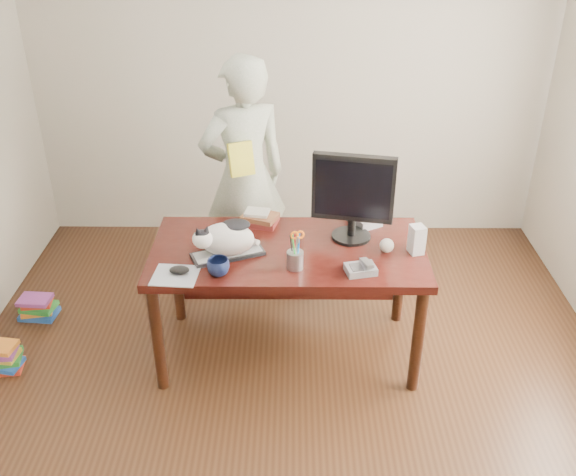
# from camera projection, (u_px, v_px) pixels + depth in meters

# --- Properties ---
(room) EXTENTS (4.50, 4.50, 4.50)m
(room) POSITION_uv_depth(u_px,v_px,m) (287.00, 202.00, 2.92)
(room) COLOR black
(room) RESTS_ON ground
(desk) EXTENTS (1.60, 0.80, 0.75)m
(desk) POSITION_uv_depth(u_px,v_px,m) (288.00, 263.00, 3.88)
(desk) COLOR black
(desk) RESTS_ON ground
(keyboard) EXTENTS (0.44, 0.30, 0.02)m
(keyboard) POSITION_uv_depth(u_px,v_px,m) (228.00, 254.00, 3.67)
(keyboard) COLOR black
(keyboard) RESTS_ON desk
(cat) EXTENTS (0.38, 0.30, 0.23)m
(cat) POSITION_uv_depth(u_px,v_px,m) (225.00, 238.00, 3.61)
(cat) COLOR white
(cat) RESTS_ON keyboard
(monitor) EXTENTS (0.48, 0.27, 0.54)m
(monitor) POSITION_uv_depth(u_px,v_px,m) (353.00, 193.00, 3.69)
(monitor) COLOR black
(monitor) RESTS_ON desk
(pen_cup) EXTENTS (0.11, 0.11, 0.23)m
(pen_cup) POSITION_uv_depth(u_px,v_px,m) (295.00, 258.00, 3.53)
(pen_cup) COLOR #96979C
(pen_cup) RESTS_ON desk
(mousepad) EXTENTS (0.26, 0.24, 0.01)m
(mousepad) POSITION_uv_depth(u_px,v_px,m) (175.00, 275.00, 3.49)
(mousepad) COLOR #ABB1B8
(mousepad) RESTS_ON desk
(mouse) EXTENTS (0.12, 0.08, 0.04)m
(mouse) POSITION_uv_depth(u_px,v_px,m) (179.00, 270.00, 3.49)
(mouse) COLOR black
(mouse) RESTS_ON mousepad
(coffee_mug) EXTENTS (0.17, 0.17, 0.10)m
(coffee_mug) POSITION_uv_depth(u_px,v_px,m) (218.00, 267.00, 3.48)
(coffee_mug) COLOR black
(coffee_mug) RESTS_ON desk
(phone) EXTENTS (0.18, 0.16, 0.07)m
(phone) POSITION_uv_depth(u_px,v_px,m) (361.00, 268.00, 3.51)
(phone) COLOR slate
(phone) RESTS_ON desk
(speaker) EXTENTS (0.10, 0.10, 0.17)m
(speaker) POSITION_uv_depth(u_px,v_px,m) (417.00, 240.00, 3.66)
(speaker) COLOR #AEAEB1
(speaker) RESTS_ON desk
(baseball) EXTENTS (0.08, 0.08, 0.08)m
(baseball) POSITION_uv_depth(u_px,v_px,m) (387.00, 245.00, 3.69)
(baseball) COLOR beige
(baseball) RESTS_ON desk
(book_stack) EXTENTS (0.26, 0.23, 0.09)m
(book_stack) POSITION_uv_depth(u_px,v_px,m) (259.00, 218.00, 3.99)
(book_stack) COLOR #511715
(book_stack) RESTS_ON desk
(calculator) EXTENTS (0.23, 0.25, 0.06)m
(calculator) POSITION_uv_depth(u_px,v_px,m) (364.00, 219.00, 4.01)
(calculator) COLOR slate
(calculator) RESTS_ON desk
(person) EXTENTS (0.73, 0.62, 1.69)m
(person) POSITION_uv_depth(u_px,v_px,m) (244.00, 177.00, 4.40)
(person) COLOR silver
(person) RESTS_ON ground
(held_book) EXTENTS (0.18, 0.15, 0.22)m
(held_book) POSITION_uv_depth(u_px,v_px,m) (241.00, 159.00, 4.15)
(held_book) COLOR yellow
(held_book) RESTS_ON person
(book_pile_a) EXTENTS (0.27, 0.22, 0.18)m
(book_pile_a) POSITION_uv_depth(u_px,v_px,m) (1.00, 358.00, 3.91)
(book_pile_a) COLOR red
(book_pile_a) RESTS_ON ground
(book_pile_b) EXTENTS (0.26, 0.20, 0.15)m
(book_pile_b) POSITION_uv_depth(u_px,v_px,m) (38.00, 307.00, 4.39)
(book_pile_b) COLOR #1B4AA6
(book_pile_b) RESTS_ON ground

